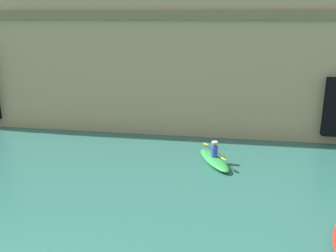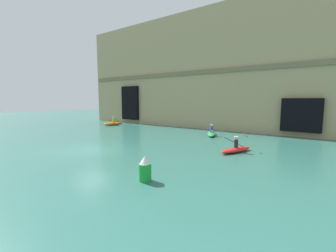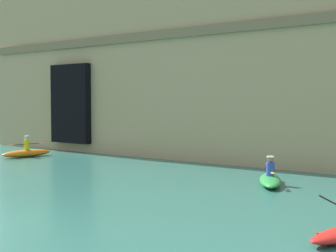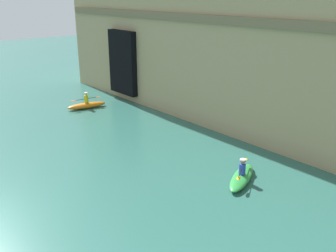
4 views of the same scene
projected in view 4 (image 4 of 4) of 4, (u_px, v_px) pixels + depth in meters
cliff_bluff at (276, 13)px, 23.15m from camera, size 39.53×7.69×14.72m
kayak_orange at (87, 105)px, 29.24m from camera, size 1.28×3.13×1.26m
kayak_green at (242, 176)px, 17.99m from camera, size 2.07×3.19×1.13m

